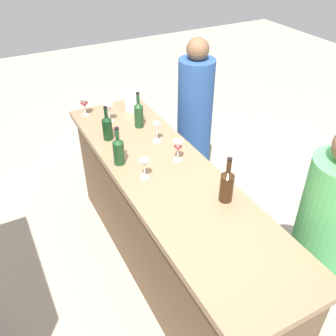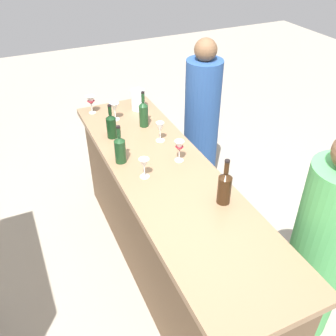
# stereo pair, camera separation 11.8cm
# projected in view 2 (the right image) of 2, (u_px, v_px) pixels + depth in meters

# --- Properties ---
(ground_plane) EXTENTS (12.00, 12.00, 0.00)m
(ground_plane) POSITION_uv_depth(u_px,v_px,m) (168.00, 269.00, 3.08)
(ground_plane) COLOR #9E9384
(bar_counter) EXTENTS (2.45, 0.66, 0.96)m
(bar_counter) POSITION_uv_depth(u_px,v_px,m) (168.00, 226.00, 2.80)
(bar_counter) COLOR brown
(bar_counter) RESTS_ON ground
(wine_bottle_leftmost_amber_brown) EXTENTS (0.08, 0.08, 0.31)m
(wine_bottle_leftmost_amber_brown) POSITION_uv_depth(u_px,v_px,m) (225.00, 187.00, 2.23)
(wine_bottle_leftmost_amber_brown) COLOR #331E0F
(wine_bottle_leftmost_amber_brown) RESTS_ON bar_counter
(wine_bottle_second_left_olive_green) EXTENTS (0.08, 0.08, 0.28)m
(wine_bottle_second_left_olive_green) POSITION_uv_depth(u_px,v_px,m) (120.00, 149.00, 2.59)
(wine_bottle_second_left_olive_green) COLOR #193D1E
(wine_bottle_second_left_olive_green) RESTS_ON bar_counter
(wine_bottle_center_dark_green) EXTENTS (0.08, 0.08, 0.28)m
(wine_bottle_center_dark_green) POSITION_uv_depth(u_px,v_px,m) (111.00, 125.00, 2.86)
(wine_bottle_center_dark_green) COLOR black
(wine_bottle_center_dark_green) RESTS_ON bar_counter
(wine_bottle_second_right_olive_green) EXTENTS (0.07, 0.07, 0.30)m
(wine_bottle_second_right_olive_green) POSITION_uv_depth(u_px,v_px,m) (144.00, 113.00, 3.01)
(wine_bottle_second_right_olive_green) COLOR #193D1E
(wine_bottle_second_right_olive_green) RESTS_ON bar_counter
(wine_glass_near_left) EXTENTS (0.07, 0.07, 0.16)m
(wine_glass_near_left) POSITION_uv_depth(u_px,v_px,m) (179.00, 147.00, 2.60)
(wine_glass_near_left) COLOR white
(wine_glass_near_left) RESTS_ON bar_counter
(wine_glass_near_center) EXTENTS (0.07, 0.07, 0.16)m
(wine_glass_near_center) POSITION_uv_depth(u_px,v_px,m) (160.00, 128.00, 2.82)
(wine_glass_near_center) COLOR white
(wine_glass_near_center) RESTS_ON bar_counter
(wine_glass_near_right) EXTENTS (0.08, 0.08, 0.15)m
(wine_glass_near_right) POSITION_uv_depth(u_px,v_px,m) (115.00, 108.00, 3.10)
(wine_glass_near_right) COLOR white
(wine_glass_near_right) RESTS_ON bar_counter
(wine_glass_far_left) EXTENTS (0.07, 0.07, 0.14)m
(wine_glass_far_left) POSITION_uv_depth(u_px,v_px,m) (144.00, 164.00, 2.44)
(wine_glass_far_left) COLOR white
(wine_glass_far_left) RESTS_ON bar_counter
(wine_glass_far_center) EXTENTS (0.08, 0.08, 0.16)m
(wine_glass_far_center) POSITION_uv_depth(u_px,v_px,m) (91.00, 101.00, 3.20)
(wine_glass_far_center) COLOR white
(wine_glass_far_center) RESTS_ON bar_counter
(water_pitcher) EXTENTS (0.12, 0.12, 0.18)m
(water_pitcher) POSITION_uv_depth(u_px,v_px,m) (138.00, 100.00, 3.27)
(water_pitcher) COLOR silver
(water_pitcher) RESTS_ON bar_counter
(person_left_guest) EXTENTS (0.38, 0.38, 1.54)m
(person_left_guest) POSITION_uv_depth(u_px,v_px,m) (201.00, 125.00, 3.60)
(person_left_guest) COLOR #284C8C
(person_left_guest) RESTS_ON ground
(person_center_guest) EXTENTS (0.42, 0.42, 1.53)m
(person_center_guest) POSITION_uv_depth(u_px,v_px,m) (320.00, 250.00, 2.32)
(person_center_guest) COLOR #4CA559
(person_center_guest) RESTS_ON ground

